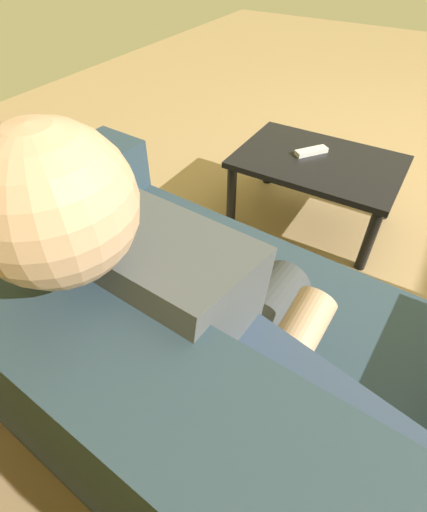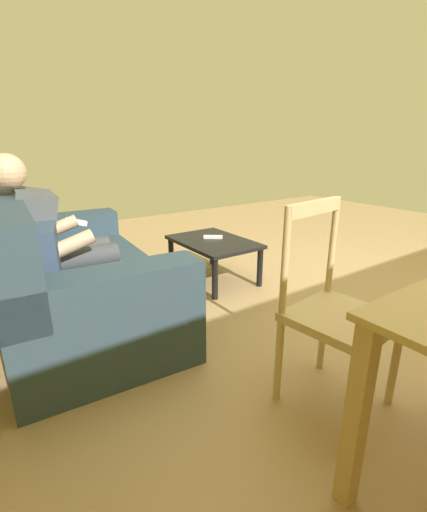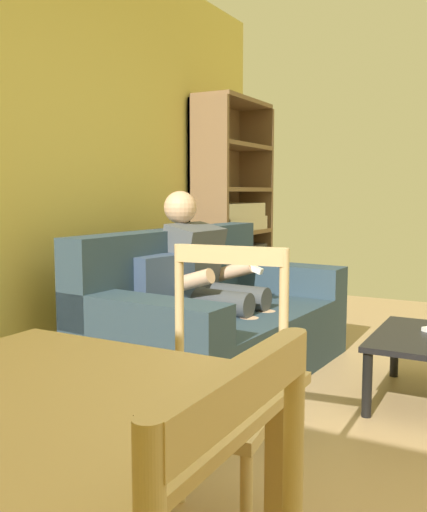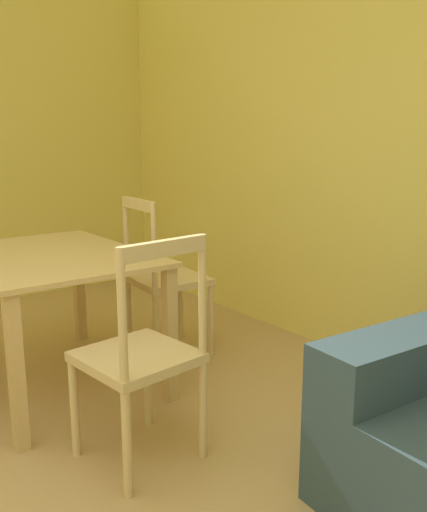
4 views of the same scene
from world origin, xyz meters
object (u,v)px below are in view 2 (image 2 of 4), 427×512
Objects in this scene: tv_remote at (213,237)px; dining_chair_facing_couch at (335,313)px; person_lounging at (56,242)px; coffee_table at (213,246)px; couch at (69,279)px.

dining_chair_facing_couch is at bearing 21.16° from tv_remote.
person_lounging is 6.71× the size of tv_remote.
coffee_table is 1.68m from dining_chair_facing_couch.
tv_remote is 0.18× the size of dining_chair_facing_couch.
tv_remote is at bearing -31.38° from coffee_table.
dining_chair_facing_couch reaches higher than tv_remote.
couch is 0.27m from person_lounging.
couch is 1.64× the size of person_lounging.
couch is 2.35× the size of coffee_table.
person_lounging is 1.76m from dining_chair_facing_couch.
tv_remote is (0.16, -1.29, 0.06)m from couch.
tv_remote reaches higher than coffee_table.
couch is 1.26m from coffee_table.
couch is at bearing 28.39° from dining_chair_facing_couch.
dining_chair_facing_couch is (-1.61, 0.44, 0.14)m from coffee_table.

